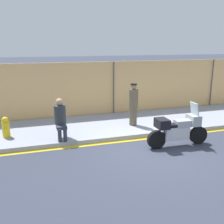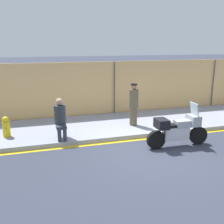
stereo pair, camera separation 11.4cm
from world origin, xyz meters
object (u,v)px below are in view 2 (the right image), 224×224
Objects in this scene: officer_standing at (134,104)px; motorcycle at (178,130)px; person_seated_on_curb at (60,116)px; fire_hydrant at (6,127)px.

motorcycle is at bearing -71.60° from officer_standing.
motorcycle is 3.93m from person_seated_on_curb.
officer_standing is (-0.72, 2.15, 0.42)m from motorcycle.
motorcycle is 1.57× the size of person_seated_on_curb.
person_seated_on_curb is at bearing 158.21° from motorcycle.
motorcycle is 2.97× the size of fire_hydrant.
motorcycle is 1.30× the size of officer_standing.
fire_hydrant is at bearing -179.94° from officer_standing.
officer_standing is at bearing 109.33° from motorcycle.
person_seated_on_curb reaches higher than motorcycle.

